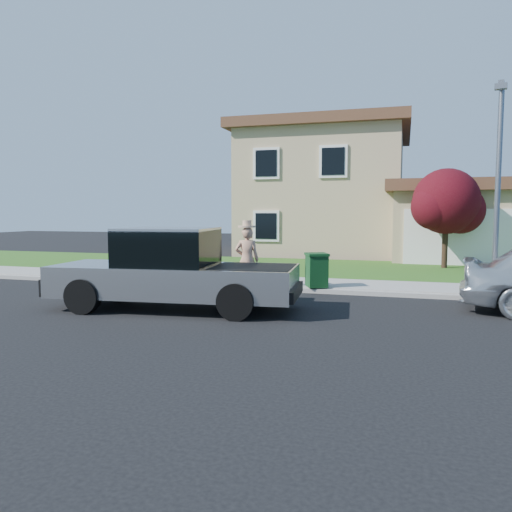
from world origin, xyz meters
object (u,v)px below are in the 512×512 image
(ornamental_tree, at_px, (447,205))
(street_lamp, at_px, (498,183))
(trash_bin, at_px, (317,270))
(woman, at_px, (247,259))
(pickup_truck, at_px, (174,271))

(ornamental_tree, xyz_separation_m, street_lamp, (0.50, -7.87, 0.39))
(trash_bin, xyz_separation_m, street_lamp, (4.42, -1.15, 2.31))
(woman, relative_size, street_lamp, 0.39)
(trash_bin, height_order, street_lamp, street_lamp)
(ornamental_tree, height_order, trash_bin, ornamental_tree)
(woman, xyz_separation_m, trash_bin, (1.86, 0.69, -0.33))
(street_lamp, bearing_deg, ornamental_tree, 105.10)
(ornamental_tree, bearing_deg, pickup_truck, -123.29)
(pickup_truck, xyz_separation_m, street_lamp, (7.18, 2.31, 2.06))
(pickup_truck, relative_size, woman, 2.92)
(woman, relative_size, trash_bin, 2.13)
(pickup_truck, bearing_deg, woman, 66.36)
(trash_bin, bearing_deg, woman, 176.63)
(pickup_truck, xyz_separation_m, woman, (0.91, 2.78, 0.08))
(ornamental_tree, relative_size, street_lamp, 0.74)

